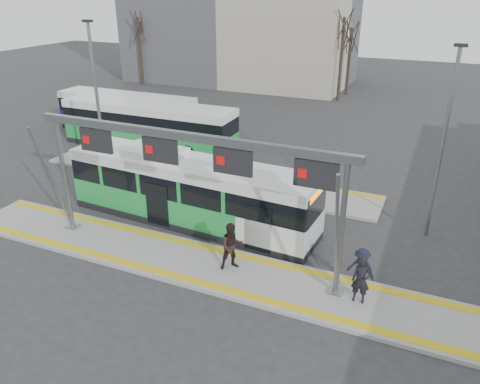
# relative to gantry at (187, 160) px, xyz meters

# --- Properties ---
(ground) EXTENTS (120.00, 120.00, 0.00)m
(ground) POSITION_rel_gantry_xyz_m (0.35, -0.25, -4.30)
(ground) COLOR #2D2D30
(ground) RESTS_ON ground
(platform_main) EXTENTS (22.00, 3.00, 0.15)m
(platform_main) POSITION_rel_gantry_xyz_m (0.35, -0.25, -4.22)
(platform_main) COLOR gray
(platform_main) RESTS_ON ground
(platform_second) EXTENTS (20.00, 3.00, 0.15)m
(platform_second) POSITION_rel_gantry_xyz_m (-3.65, 7.75, -4.22)
(platform_second) COLOR gray
(platform_second) RESTS_ON ground
(tactile_main) EXTENTS (22.00, 2.65, 0.02)m
(tactile_main) POSITION_rel_gantry_xyz_m (0.35, -0.25, -4.14)
(tactile_main) COLOR yellow
(tactile_main) RESTS_ON platform_main
(tactile_second) EXTENTS (20.00, 0.35, 0.02)m
(tactile_second) POSITION_rel_gantry_xyz_m (-3.65, 8.90, -4.14)
(tactile_second) COLOR yellow
(tactile_second) RESTS_ON platform_second
(gantry) EXTENTS (13.00, 1.68, 5.20)m
(gantry) POSITION_rel_gantry_xyz_m (0.00, 0.00, 0.00)
(gantry) COLOR slate
(gantry) RESTS_ON platform_main
(hero_bus) EXTENTS (12.08, 3.21, 3.29)m
(hero_bus) POSITION_rel_gantry_xyz_m (-1.69, 3.01, -2.80)
(hero_bus) COLOR black
(hero_bus) RESTS_ON ground
(bg_bus_green) EXTENTS (12.10, 2.73, 3.02)m
(bg_bus_green) POSITION_rel_gantry_xyz_m (-9.53, 11.26, -2.81)
(bg_bus_green) COLOR black
(bg_bus_green) RESTS_ON ground
(bg_bus_blue) EXTENTS (10.72, 2.43, 2.79)m
(bg_bus_blue) POSITION_rel_gantry_xyz_m (-13.14, 13.77, -2.92)
(bg_bus_blue) COLOR black
(bg_bus_blue) RESTS_ON ground
(passenger_a) EXTENTS (0.65, 0.44, 1.71)m
(passenger_a) POSITION_rel_gantry_xyz_m (6.71, -0.13, -3.29)
(passenger_a) COLOR black
(passenger_a) RESTS_ON platform_main
(passenger_b) EXTENTS (1.17, 1.14, 1.90)m
(passenger_b) POSITION_rel_gantry_xyz_m (1.83, -0.03, -3.20)
(passenger_b) COLOR black
(passenger_b) RESTS_ON platform_main
(passenger_c) EXTENTS (1.16, 0.85, 1.60)m
(passenger_c) POSITION_rel_gantry_xyz_m (6.57, 0.67, -3.35)
(passenger_c) COLOR black
(passenger_c) RESTS_ON platform_main
(tree_left) EXTENTS (1.40, 1.40, 8.46)m
(tree_left) POSITION_rel_gantry_xyz_m (-1.09, 30.21, 2.12)
(tree_left) COLOR #382B21
(tree_left) RESTS_ON ground
(tree_mid) EXTENTS (1.40, 1.40, 7.17)m
(tree_mid) POSITION_rel_gantry_xyz_m (-0.94, 33.24, 1.14)
(tree_mid) COLOR #382B21
(tree_mid) RESTS_ON ground
(tree_far) EXTENTS (1.40, 1.40, 7.87)m
(tree_far) POSITION_rel_gantry_xyz_m (-22.55, 29.26, 1.67)
(tree_far) COLOR #382B21
(tree_far) RESTS_ON ground
(lamp_west) EXTENTS (0.50, 0.25, 8.64)m
(lamp_west) POSITION_rel_gantry_xyz_m (-7.92, 4.75, 0.27)
(lamp_west) COLOR slate
(lamp_west) RESTS_ON ground
(lamp_east) EXTENTS (0.50, 0.25, 8.17)m
(lamp_east) POSITION_rel_gantry_xyz_m (8.51, 6.06, 0.03)
(lamp_east) COLOR slate
(lamp_east) RESTS_ON ground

